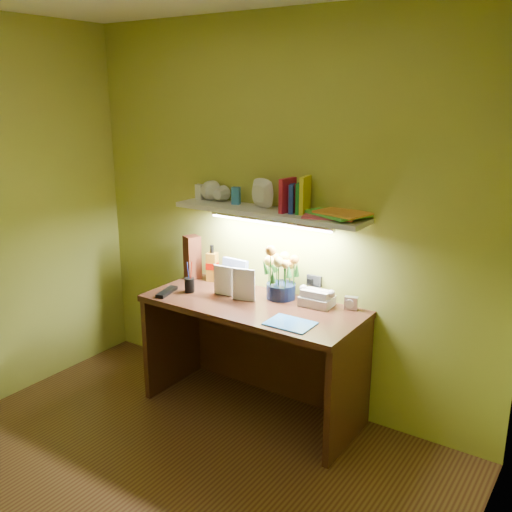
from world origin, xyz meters
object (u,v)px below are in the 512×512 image
Objects in this scene: desk at (252,358)px; whisky_bottle at (212,263)px; telephone at (317,296)px; flower_bouquet at (281,273)px; desk_clock at (351,303)px.

whisky_bottle reaches higher than desk.
desk is 0.59m from telephone.
telephone is (0.35, 0.19, 0.43)m from desk.
telephone is at bearing 1.48° from flower_bouquet.
desk_clock is at bearing 8.03° from flower_bouquet.
whisky_bottle is at bearing 168.74° from desk_clock.
whisky_bottle is (-1.04, -0.03, 0.09)m from desk_clock.
telephone is at bearing -177.18° from desk_clock.
desk_clock is 1.04m from whisky_bottle.
telephone is 0.84m from whisky_bottle.
whisky_bottle reaches higher than desk_clock.
whisky_bottle is at bearing 176.98° from flower_bouquet.
telephone is (0.26, 0.01, -0.11)m from flower_bouquet.
telephone is 0.21m from desk_clock.
desk_clock is 0.31× the size of whisky_bottle.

